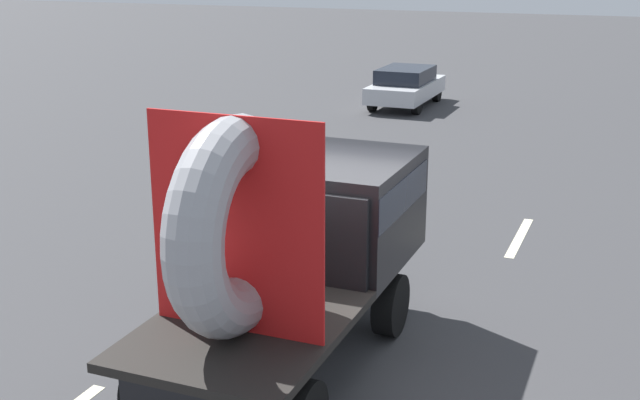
% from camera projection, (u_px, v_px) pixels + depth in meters
% --- Properties ---
extents(ground_plane, '(120.00, 120.00, 0.00)m').
position_uv_depth(ground_plane, '(332.00, 344.00, 10.36)').
color(ground_plane, '#38383A').
extents(flatbed_truck, '(2.02, 4.80, 3.28)m').
position_uv_depth(flatbed_truck, '(301.00, 231.00, 9.69)').
color(flatbed_truck, black).
rests_on(flatbed_truck, ground_plane).
extents(distant_sedan, '(1.64, 3.83, 1.25)m').
position_uv_depth(distant_sedan, '(406.00, 86.00, 26.15)').
color(distant_sedan, black).
rests_on(distant_sedan, ground_plane).
extents(lane_dash_left_far, '(0.16, 2.21, 0.01)m').
position_uv_depth(lane_dash_left_far, '(334.00, 207.00, 15.94)').
color(lane_dash_left_far, beige).
rests_on(lane_dash_left_far, ground_plane).
extents(lane_dash_right_far, '(0.16, 2.17, 0.01)m').
position_uv_depth(lane_dash_right_far, '(519.00, 237.00, 14.23)').
color(lane_dash_right_far, beige).
rests_on(lane_dash_right_far, ground_plane).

